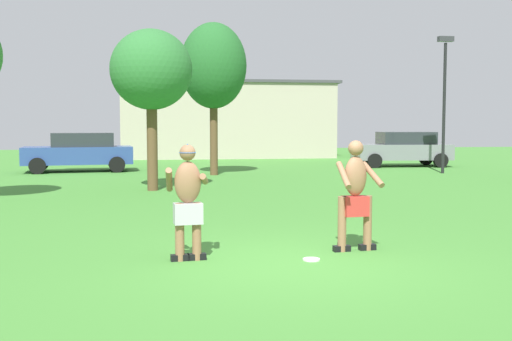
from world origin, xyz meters
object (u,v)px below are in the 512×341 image
object	(u,v)px
player_in_red	(355,193)
lamp_post	(444,89)
tree_behind_players	(151,71)
player_with_cap	(188,197)
frisbee	(311,259)
car_blue_near_post	(79,151)
car_gray_mid_lot	(403,148)
tree_left_field	(213,67)

from	to	relation	value
player_in_red	lamp_post	bearing A→B (deg)	59.46
player_in_red	tree_behind_players	size ratio (longest dim) A/B	0.36
player_with_cap	frisbee	xyz separation A→B (m)	(1.73, -0.28, -0.89)
car_blue_near_post	car_gray_mid_lot	bearing A→B (deg)	3.59
player_in_red	car_blue_near_post	world-z (taller)	player_in_red
car_blue_near_post	player_in_red	bearing A→B (deg)	-69.51
frisbee	tree_behind_players	bearing A→B (deg)	103.84
car_blue_near_post	tree_behind_players	xyz separation A→B (m)	(3.06, -7.63, 2.63)
frisbee	tree_behind_players	distance (m)	10.47
car_blue_near_post	tree_behind_players	bearing A→B (deg)	-68.14
lamp_post	frisbee	bearing A→B (deg)	-122.01
car_blue_near_post	lamp_post	xyz separation A→B (m)	(14.26, -3.10, 2.47)
player_with_cap	car_gray_mid_lot	distance (m)	20.72
player_with_cap	frisbee	distance (m)	1.96
player_in_red	lamp_post	world-z (taller)	lamp_post
car_blue_near_post	tree_left_field	size ratio (longest dim) A/B	0.78
tree_left_field	car_gray_mid_lot	bearing A→B (deg)	20.75
player_in_red	tree_left_field	bearing A→B (deg)	93.83
player_with_cap	car_gray_mid_lot	world-z (taller)	player_with_cap
player_in_red	tree_behind_players	world-z (taller)	tree_behind_players
frisbee	tree_left_field	world-z (taller)	tree_left_field
frisbee	tree_behind_players	world-z (taller)	tree_behind_players
car_blue_near_post	tree_behind_players	distance (m)	8.63
lamp_post	tree_behind_players	distance (m)	12.08
player_with_cap	car_gray_mid_lot	bearing A→B (deg)	59.46
player_with_cap	frisbee	bearing A→B (deg)	-9.06
player_in_red	frisbee	bearing A→B (deg)	-146.74
lamp_post	tree_left_field	size ratio (longest dim) A/B	0.93
frisbee	car_blue_near_post	world-z (taller)	car_blue_near_post
tree_left_field	tree_behind_players	distance (m)	5.63
car_gray_mid_lot	lamp_post	world-z (taller)	lamp_post
player_in_red	car_gray_mid_lot	size ratio (longest dim) A/B	0.38
player_in_red	lamp_post	size ratio (longest dim) A/B	0.32
car_blue_near_post	tree_behind_players	size ratio (longest dim) A/B	0.96
player_in_red	tree_left_field	distance (m)	14.59
player_in_red	car_blue_near_post	size ratio (longest dim) A/B	0.38
frisbee	lamp_post	distance (m)	16.98
car_blue_near_post	tree_left_field	world-z (taller)	tree_left_field
car_gray_mid_lot	frisbee	bearing A→B (deg)	-115.91
car_gray_mid_lot	tree_behind_players	distance (m)	14.29
tree_behind_players	player_with_cap	bearing A→B (deg)	-86.08
player_with_cap	tree_behind_players	xyz separation A→B (m)	(-0.64, 9.32, 2.55)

